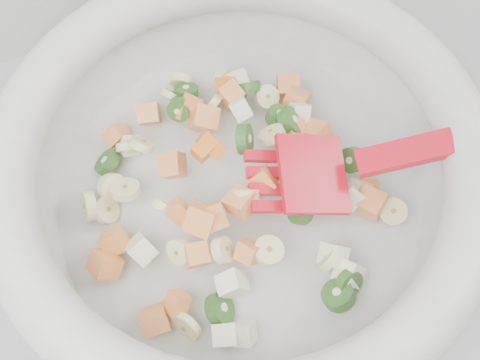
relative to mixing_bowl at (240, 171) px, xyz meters
name	(u,v)px	position (x,y,z in m)	size (l,w,h in m)	color
mixing_bowl	(240,171)	(0.00, 0.00, 0.00)	(0.53, 0.43, 0.15)	#BABAB8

